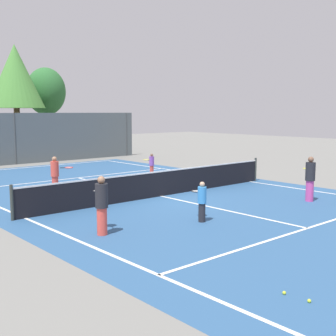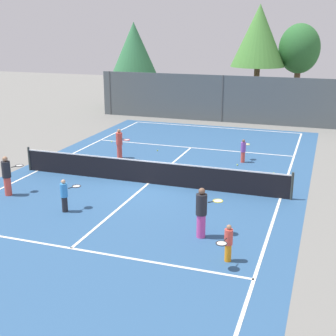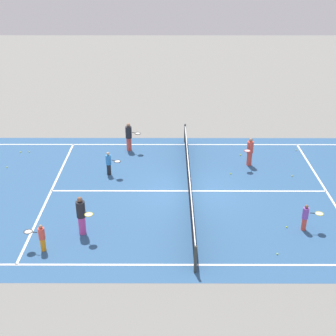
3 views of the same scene
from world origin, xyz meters
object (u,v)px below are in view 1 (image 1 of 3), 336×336
at_px(player_4, 202,201).
at_px(tennis_ball_0, 309,301).
at_px(tennis_ball_5, 30,197).
at_px(player_0, 55,175).
at_px(tennis_ball_2, 62,184).
at_px(tennis_ball_7, 194,175).
at_px(tennis_ball_4, 93,193).
at_px(player_5, 310,178).
at_px(tennis_ball_3, 284,293).
at_px(tennis_ball_1, 158,177).
at_px(player_6, 102,205).
at_px(player_2, 151,164).

xyz_separation_m(player_4, tennis_ball_0, (-2.68, -5.23, -0.60)).
height_order(tennis_ball_0, tennis_ball_5, same).
bearing_deg(player_0, tennis_ball_2, 55.91).
bearing_deg(tennis_ball_7, tennis_ball_2, 162.16).
xyz_separation_m(tennis_ball_2, tennis_ball_4, (-0.24, -3.00, 0.00)).
height_order(player_4, tennis_ball_4, player_4).
distance_m(player_0, tennis_ball_4, 1.68).
xyz_separation_m(tennis_ball_5, tennis_ball_7, (8.89, 0.14, 0.00)).
xyz_separation_m(player_5, tennis_ball_2, (-4.99, 9.49, -0.82)).
height_order(tennis_ball_3, tennis_ball_5, same).
bearing_deg(tennis_ball_7, tennis_ball_5, -179.08).
distance_m(tennis_ball_1, tennis_ball_3, 14.54).
relative_size(tennis_ball_0, tennis_ball_7, 1.00).
xyz_separation_m(player_4, tennis_ball_2, (0.19, 9.03, -0.60)).
xyz_separation_m(tennis_ball_3, tennis_ball_5, (0.38, 11.58, 0.00)).
distance_m(tennis_ball_5, tennis_ball_7, 8.89).
distance_m(player_0, tennis_ball_5, 1.44).
bearing_deg(tennis_ball_0, tennis_ball_5, 88.33).
xyz_separation_m(player_4, tennis_ball_3, (-2.71, -4.74, -0.60)).
relative_size(player_4, player_5, 0.74).
height_order(player_4, tennis_ball_7, player_4).
distance_m(tennis_ball_3, tennis_ball_4, 11.10).
xyz_separation_m(tennis_ball_4, tennis_ball_7, (6.62, 0.95, 0.00)).
bearing_deg(tennis_ball_5, tennis_ball_3, -91.90).
distance_m(tennis_ball_4, tennis_ball_5, 2.41).
distance_m(player_5, tennis_ball_5, 10.50).
height_order(player_6, tennis_ball_3, player_6).
distance_m(player_2, tennis_ball_2, 4.78).
distance_m(player_2, tennis_ball_3, 15.20).
height_order(tennis_ball_0, tennis_ball_4, same).
height_order(tennis_ball_1, tennis_ball_4, same).
relative_size(player_6, tennis_ball_5, 24.12).
bearing_deg(player_0, tennis_ball_4, -44.90).
distance_m(player_4, player_5, 5.21).
xyz_separation_m(player_6, tennis_ball_7, (9.59, 6.22, -0.79)).
relative_size(player_0, tennis_ball_0, 22.71).
distance_m(tennis_ball_4, tennis_ball_7, 6.69).
bearing_deg(tennis_ball_5, tennis_ball_4, -19.44).
bearing_deg(player_6, player_4, -13.98).
distance_m(player_0, tennis_ball_7, 7.72).
bearing_deg(tennis_ball_1, tennis_ball_7, -22.55).
bearing_deg(tennis_ball_5, tennis_ball_1, 7.18).
xyz_separation_m(tennis_ball_2, tennis_ball_3, (-2.90, -13.77, 0.00)).
bearing_deg(tennis_ball_5, player_6, -96.55).
height_order(player_0, player_2, player_0).
bearing_deg(tennis_ball_7, player_5, -100.54).
distance_m(player_0, tennis_ball_3, 11.97).
relative_size(player_5, tennis_ball_4, 25.02).
xyz_separation_m(player_6, tennis_ball_3, (0.31, -5.50, -0.79)).
bearing_deg(tennis_ball_3, tennis_ball_1, 59.08).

